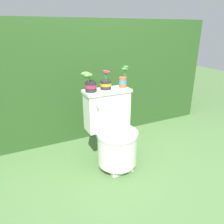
{
  "coord_description": "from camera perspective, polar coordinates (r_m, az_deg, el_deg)",
  "views": [
    {
      "loc": [
        -0.95,
        -1.77,
        1.43
      ],
      "look_at": [
        -0.02,
        0.14,
        0.61
      ],
      "focal_mm": 35.0,
      "sensor_mm": 36.0,
      "label": 1
    }
  ],
  "objects": [
    {
      "name": "potted_plant_middle",
      "position": [
        2.4,
        2.92,
        8.37
      ],
      "size": [
        0.11,
        0.09,
        0.23
      ],
      "color": "#9E5638",
      "rests_on": "toilet"
    },
    {
      "name": "potted_plant_midleft",
      "position": [
        2.32,
        -1.65,
        7.53
      ],
      "size": [
        0.12,
        0.12,
        0.21
      ],
      "color": "#262628",
      "rests_on": "toilet"
    },
    {
      "name": "ground_plane",
      "position": [
        2.47,
        1.76,
        -14.26
      ],
      "size": [
        12.0,
        12.0,
        0.0
      ],
      "primitive_type": "plane",
      "color": "#4C703D"
    },
    {
      "name": "hedge_backdrop",
      "position": [
        3.28,
        -8.85,
        9.3
      ],
      "size": [
        3.72,
        0.93,
        1.54
      ],
      "color": "#284C1E",
      "rests_on": "ground"
    },
    {
      "name": "toilet",
      "position": [
        2.35,
        0.28,
        -5.41
      ],
      "size": [
        0.5,
        0.58,
        0.82
      ],
      "color": "silver",
      "rests_on": "ground"
    },
    {
      "name": "potted_plant_left",
      "position": [
        2.23,
        -5.76,
        7.31
      ],
      "size": [
        0.15,
        0.12,
        0.21
      ],
      "color": "#262628",
      "rests_on": "toilet"
    }
  ]
}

